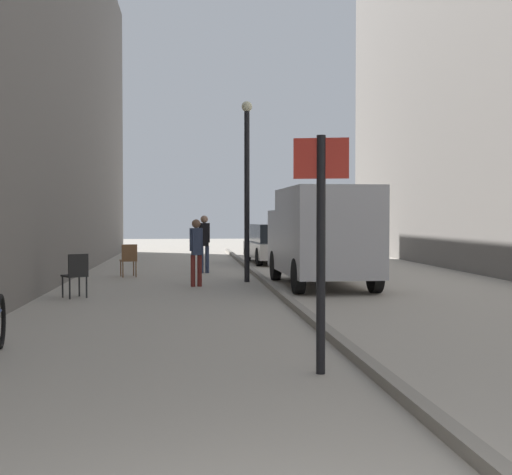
% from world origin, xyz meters
% --- Properties ---
extents(ground_plane, '(80.00, 80.00, 0.00)m').
position_xyz_m(ground_plane, '(0.00, 12.00, 0.00)').
color(ground_plane, '#A8A093').
extents(kerb_strip, '(0.16, 40.00, 0.12)m').
position_xyz_m(kerb_strip, '(1.58, 12.00, 0.06)').
color(kerb_strip, gray).
rests_on(kerb_strip, ground_plane).
extents(pedestrian_main_foreground, '(0.35, 0.24, 1.77)m').
position_xyz_m(pedestrian_main_foreground, '(0.09, 18.57, 1.02)').
color(pedestrian_main_foreground, '#2D3851').
rests_on(pedestrian_main_foreground, ground_plane).
extents(pedestrian_mid_block, '(0.33, 0.22, 1.66)m').
position_xyz_m(pedestrian_mid_block, '(-0.21, 14.50, 0.96)').
color(pedestrian_mid_block, maroon).
rests_on(pedestrian_mid_block, ground_plane).
extents(delivery_van, '(2.07, 4.96, 2.42)m').
position_xyz_m(delivery_van, '(2.88, 14.28, 1.29)').
color(delivery_van, '#B7B7BC').
rests_on(delivery_van, ground_plane).
extents(parked_car, '(2.02, 4.29, 1.45)m').
position_xyz_m(parked_car, '(2.83, 22.87, 0.71)').
color(parked_car, silver).
rests_on(parked_car, ground_plane).
extents(street_sign_post, '(0.59, 0.17, 2.60)m').
position_xyz_m(street_sign_post, '(1.01, 4.98, 1.55)').
color(street_sign_post, black).
rests_on(street_sign_post, ground_plane).
extents(lamp_post, '(0.28, 0.28, 4.76)m').
position_xyz_m(lamp_post, '(1.14, 15.54, 2.72)').
color(lamp_post, black).
rests_on(lamp_post, ground_plane).
extents(cafe_chair_near_window, '(0.61, 0.61, 0.94)m').
position_xyz_m(cafe_chair_near_window, '(-2.77, 12.32, 0.55)').
color(cafe_chair_near_window, black).
rests_on(cafe_chair_near_window, ground_plane).
extents(cafe_chair_by_doorway, '(0.54, 0.54, 0.94)m').
position_xyz_m(cafe_chair_by_doorway, '(-2.10, 17.37, 0.55)').
color(cafe_chair_by_doorway, brown).
rests_on(cafe_chair_by_doorway, ground_plane).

